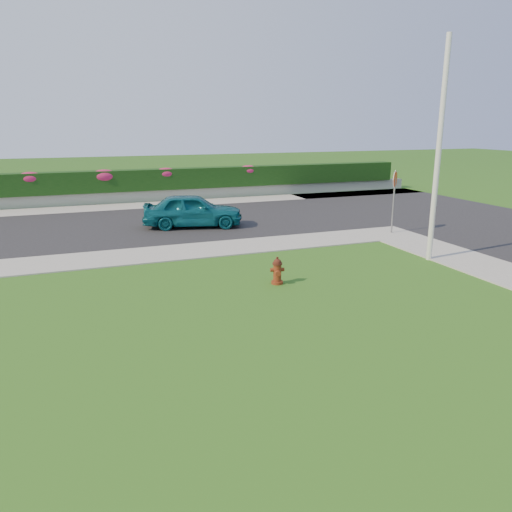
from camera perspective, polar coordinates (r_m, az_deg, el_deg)
name	(u,v)px	position (r m, az deg, el deg)	size (l,w,h in m)	color
ground	(353,372)	(8.84, 11.00, -12.86)	(120.00, 120.00, 0.00)	black
street_far	(51,231)	(21.00, -22.40, 2.65)	(26.00, 8.00, 0.04)	black
sidewalk_far	(11,267)	(16.20, -26.22, -1.15)	(24.00, 2.00, 0.04)	gray
curb_corner	(387,233)	(19.65, 14.76, 2.52)	(2.00, 2.00, 0.04)	gray
sidewalk_beyond	(137,206)	(26.11, -13.40, 5.59)	(34.00, 2.00, 0.04)	gray
retaining_wall	(133,196)	(27.54, -13.87, 6.62)	(34.00, 0.40, 0.60)	gray
hedge	(132,180)	(27.54, -14.00, 8.40)	(32.00, 0.90, 1.10)	black
fire_hydrant	(277,271)	(13.03, 2.45, -1.74)	(0.38, 0.36, 0.73)	#551E0D
sedan_teal	(193,210)	(20.19, -7.24, 5.21)	(1.58, 3.92, 1.34)	#0C5562
utility_pole	(438,152)	(15.82, 20.13, 11.06)	(0.16, 0.16, 6.51)	silver
stop_sign	(395,187)	(19.48, 15.55, 7.58)	(0.50, 0.45, 2.40)	slate
flower_clump_c	(30,178)	(27.26, -24.41, 8.10)	(1.24, 0.80, 0.62)	#C2216D
flower_clump_d	(104,176)	(27.28, -16.96, 8.73)	(1.36, 0.88, 0.68)	#C2216D
flower_clump_e	(166,173)	(27.68, -10.27, 9.27)	(1.22, 0.79, 0.61)	#C2216D
flower_clump_f	(248,170)	(28.92, -0.91, 9.76)	(1.18, 0.76, 0.59)	#C2216D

